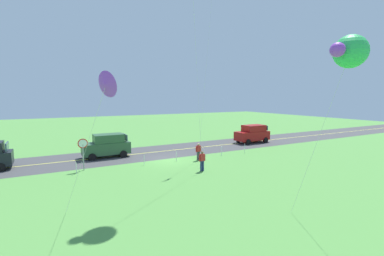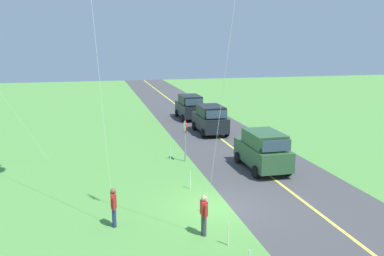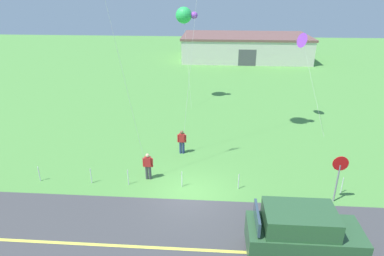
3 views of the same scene
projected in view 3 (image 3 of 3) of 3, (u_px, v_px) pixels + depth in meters
name	position (u px, v px, depth m)	size (l,w,h in m)	color
ground_plane	(190.00, 195.00, 17.52)	(120.00, 120.00, 0.10)	#549342
asphalt_road	(183.00, 249.00, 13.83)	(120.00, 7.00, 0.00)	#424244
road_centre_stripe	(183.00, 249.00, 13.83)	(120.00, 0.16, 0.00)	#E5E04C
car_suv_foreground	(302.00, 234.00, 13.02)	(4.40, 2.12, 2.24)	#2D5633
stop_sign	(339.00, 170.00, 16.23)	(0.76, 0.08, 2.56)	gray
person_adult_near	(148.00, 165.00, 18.57)	(0.58, 0.22, 1.60)	#3F3F47
person_adult_companion	(182.00, 141.00, 21.48)	(0.58, 0.22, 1.60)	navy
kite_yellow_high	(303.00, 41.00, 24.76)	(2.03, 3.77, 6.91)	silver
kite_green_far	(185.00, 15.00, 28.75)	(1.90, 2.73, 8.47)	silver
warehouse_distant	(245.00, 47.00, 49.70)	(18.36, 10.20, 3.50)	beige
fence_post_0	(39.00, 174.00, 18.52)	(0.05, 0.05, 0.90)	silver
fence_post_1	(91.00, 176.00, 18.33)	(0.05, 0.05, 0.90)	silver
fence_post_2	(128.00, 177.00, 18.20)	(0.05, 0.05, 0.90)	silver
fence_post_3	(182.00, 179.00, 18.00)	(0.05, 0.05, 0.90)	silver
fence_post_4	(239.00, 181.00, 17.80)	(0.05, 0.05, 0.90)	silver
fence_post_5	(342.00, 185.00, 17.45)	(0.05, 0.05, 0.90)	silver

